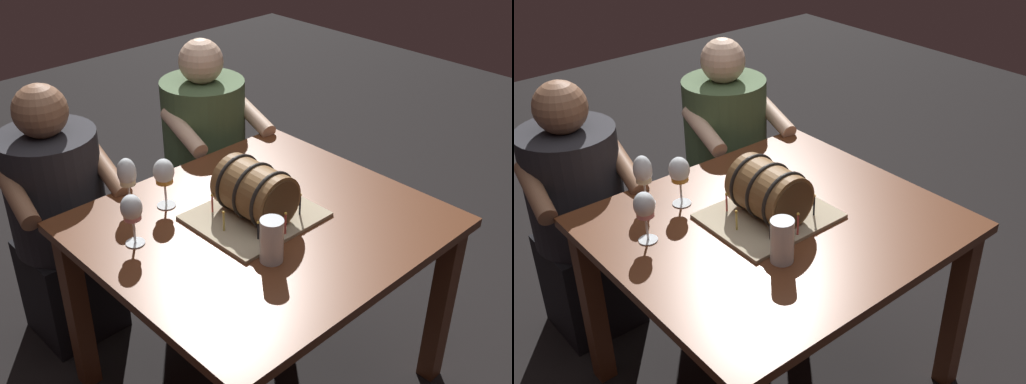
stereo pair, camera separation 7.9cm
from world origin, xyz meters
The scene contains 9 objects.
ground_plane centered at (0.00, 0.00, 0.00)m, with size 8.00×8.00×0.00m, color black.
dining_table centered at (0.00, 0.00, 0.64)m, with size 1.14×1.03×0.75m.
barrel_cake centered at (0.00, 0.03, 0.84)m, with size 0.41×0.36×0.21m.
wine_glass_white centered at (-0.27, 0.39, 0.88)m, with size 0.07×0.07×0.19m.
wine_glass_rose centered at (-0.39, 0.18, 0.88)m, with size 0.07×0.07×0.18m.
wine_glass_amber centered at (-0.18, 0.30, 0.88)m, with size 0.07×0.07×0.19m.
beer_pint centered at (-0.13, -0.19, 0.82)m, with size 0.08×0.08×0.15m.
person_seated_left centered at (-0.38, 0.77, 0.54)m, with size 0.46×0.53×1.13m.
person_seated_right centered at (0.38, 0.77, 0.55)m, with size 0.47×0.54×1.14m.
Camera 2 is at (-1.20, -1.37, 1.93)m, focal length 44.23 mm.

